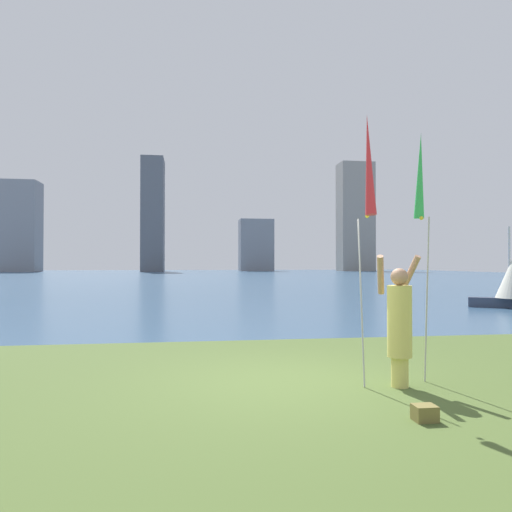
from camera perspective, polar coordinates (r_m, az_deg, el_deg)
ground at (r=58.20m, az=-6.64°, el=-2.71°), size 120.00×138.00×0.12m
person at (r=7.38m, az=16.84°, el=-7.57°), size 0.71×0.53×1.95m
kite_flag_left at (r=7.11m, az=13.38°, el=10.12°), size 0.16×0.62×4.00m
kite_flag_right at (r=7.98m, az=19.13°, el=8.52°), size 0.16×0.41×3.88m
bag at (r=6.09m, az=19.62°, el=-17.35°), size 0.26×0.21×0.18m
skyline_tower_0 at (r=112.32m, az=-26.54°, el=3.19°), size 7.87×6.20×19.17m
skyline_tower_1 at (r=104.69m, az=-12.28°, el=4.81°), size 4.63×7.84×24.27m
skyline_tower_2 at (r=110.60m, az=-0.01°, el=1.29°), size 7.74×5.62×11.96m
skyline_tower_3 at (r=112.88m, az=11.86°, el=4.60°), size 7.77×5.34×25.05m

